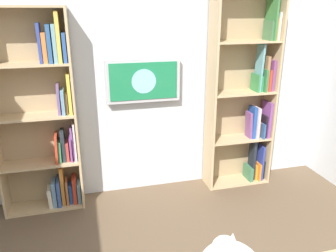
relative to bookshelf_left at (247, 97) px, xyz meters
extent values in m
cube|color=silver|center=(1.18, -0.17, 0.30)|extent=(4.52, 0.06, 2.70)
cube|color=tan|center=(-0.28, 0.02, 0.06)|extent=(0.02, 0.28, 2.22)
cube|color=tan|center=(0.45, 0.02, 0.06)|extent=(0.02, 0.28, 2.22)
cube|color=tan|center=(0.08, -0.11, 0.06)|extent=(0.75, 0.01, 2.22)
cube|color=tan|center=(0.08, 0.02, -1.04)|extent=(0.71, 0.27, 0.02)
cube|color=tan|center=(0.08, 0.02, -0.49)|extent=(0.71, 0.27, 0.02)
cube|color=tan|center=(0.08, 0.02, 0.06)|extent=(0.71, 0.27, 0.02)
cube|color=tan|center=(0.08, 0.02, 0.62)|extent=(0.71, 0.27, 0.02)
cube|color=black|center=(-0.24, 0.02, -0.91)|extent=(0.03, 0.16, 0.23)
cube|color=#31409E|center=(-0.21, 0.02, -0.81)|extent=(0.02, 0.23, 0.43)
cube|color=orange|center=(-0.18, 0.03, -0.92)|extent=(0.02, 0.22, 0.22)
cube|color=orange|center=(-0.15, 0.03, -0.93)|extent=(0.03, 0.16, 0.19)
cube|color=#1E242D|center=(-0.12, 0.03, -0.77)|extent=(0.03, 0.13, 0.52)
cube|color=#3E754F|center=(-0.07, 0.03, -0.94)|extent=(0.04, 0.20, 0.17)
cube|color=#82468E|center=(-0.24, 0.04, -0.27)|extent=(0.04, 0.21, 0.42)
cube|color=black|center=(-0.21, 0.04, -0.35)|extent=(0.02, 0.17, 0.26)
cube|color=#31578F|center=(-0.18, 0.04, -0.39)|extent=(0.02, 0.23, 0.17)
cube|color=orange|center=(-0.14, 0.02, -0.38)|extent=(0.04, 0.14, 0.20)
cube|color=beige|center=(-0.10, 0.04, -0.29)|extent=(0.02, 0.21, 0.37)
cube|color=#244A97|center=(-0.07, 0.04, -0.29)|extent=(0.04, 0.15, 0.37)
cube|color=#7B4983|center=(-0.03, 0.03, -0.32)|extent=(0.04, 0.13, 0.31)
cube|color=#81437D|center=(-0.24, 0.03, 0.24)|extent=(0.03, 0.17, 0.34)
cube|color=#B73C26|center=(-0.21, 0.02, 0.19)|extent=(0.03, 0.19, 0.24)
cube|color=#9C7148|center=(-0.17, 0.02, 0.27)|extent=(0.03, 0.17, 0.39)
cube|color=#377540|center=(-0.15, 0.04, 0.20)|extent=(0.02, 0.20, 0.25)
cube|color=#2E8247|center=(-0.12, 0.02, 0.16)|extent=(0.02, 0.18, 0.17)
cube|color=#63A0AB|center=(-0.09, 0.04, 0.33)|extent=(0.04, 0.15, 0.52)
cube|color=#358246|center=(-0.06, 0.03, 0.17)|extent=(0.02, 0.19, 0.19)
cube|color=silver|center=(-0.25, 0.04, 0.77)|extent=(0.03, 0.15, 0.28)
cube|color=orange|center=(-0.22, 0.03, 0.74)|extent=(0.02, 0.18, 0.23)
cube|color=#3D7E40|center=(-0.19, 0.03, 0.88)|extent=(0.02, 0.23, 0.52)
cube|color=#437249|center=(-0.17, 0.03, 0.73)|extent=(0.02, 0.19, 0.20)
cube|color=tan|center=(1.89, 0.02, -0.04)|extent=(0.02, 0.28, 2.02)
cube|color=tan|center=(2.27, -0.11, -0.04)|extent=(0.78, 0.01, 2.02)
cube|color=tan|center=(2.27, 0.02, -1.04)|extent=(0.74, 0.27, 0.02)
cube|color=tan|center=(2.27, 0.02, -0.54)|extent=(0.74, 0.27, 0.02)
cube|color=tan|center=(2.27, 0.02, -0.04)|extent=(0.74, 0.27, 0.02)
cube|color=tan|center=(2.27, 0.02, 0.46)|extent=(0.74, 0.27, 0.02)
cube|color=tan|center=(2.27, 0.02, 0.96)|extent=(0.74, 0.27, 0.02)
cube|color=#698EA1|center=(1.93, 0.02, -0.91)|extent=(0.04, 0.17, 0.22)
cube|color=#B63521|center=(1.97, 0.02, -0.88)|extent=(0.04, 0.17, 0.29)
cube|color=#244C95|center=(2.01, 0.03, -0.92)|extent=(0.03, 0.12, 0.22)
cube|color=#A4613A|center=(2.05, 0.04, -0.89)|extent=(0.02, 0.15, 0.28)
cube|color=orange|center=(2.09, 0.02, -0.81)|extent=(0.04, 0.15, 0.43)
cube|color=#3A589E|center=(2.13, 0.01, -0.88)|extent=(0.03, 0.23, 0.29)
cube|color=#688FB2|center=(2.18, 0.03, -0.89)|extent=(0.04, 0.17, 0.28)
cube|color=beige|center=(2.22, 0.03, -0.92)|extent=(0.05, 0.17, 0.21)
cube|color=silver|center=(1.92, 0.02, -0.33)|extent=(0.02, 0.20, 0.40)
cube|color=#7D488E|center=(1.94, 0.02, -0.35)|extent=(0.03, 0.13, 0.35)
cube|color=#864687|center=(1.96, 0.04, -0.40)|extent=(0.02, 0.15, 0.25)
cube|color=#B73C33|center=(2.00, 0.03, -0.43)|extent=(0.03, 0.14, 0.20)
cube|color=#222A2E|center=(2.03, 0.02, -0.36)|extent=(0.04, 0.14, 0.33)
cube|color=#3E7E50|center=(2.07, 0.02, -0.42)|extent=(0.03, 0.17, 0.22)
cube|color=#C33C24|center=(2.10, 0.03, -0.38)|extent=(0.04, 0.20, 0.30)
cube|color=yellow|center=(1.92, 0.02, 0.17)|extent=(0.03, 0.21, 0.39)
cube|color=#98724E|center=(1.96, 0.03, 0.07)|extent=(0.02, 0.12, 0.20)
cube|color=#628DA8|center=(1.99, 0.03, 0.09)|extent=(0.03, 0.19, 0.24)
cube|color=slate|center=(2.03, 0.02, 0.12)|extent=(0.03, 0.17, 0.30)
cube|color=#2C529A|center=(1.92, 0.02, 0.61)|extent=(0.03, 0.20, 0.27)
cube|color=gold|center=(1.97, 0.02, 0.70)|extent=(0.03, 0.22, 0.45)
cube|color=#709EA6|center=(2.01, 0.03, 0.64)|extent=(0.03, 0.20, 0.34)
cube|color=#2D5588|center=(2.05, 0.04, 0.64)|extent=(0.04, 0.19, 0.34)
cube|color=orange|center=(2.10, 0.02, 0.61)|extent=(0.04, 0.17, 0.27)
cube|color=#30428F|center=(2.14, 0.04, 0.65)|extent=(0.03, 0.14, 0.35)
cube|color=#B7B7BC|center=(1.17, -0.09, 0.23)|extent=(0.78, 0.06, 0.46)
cube|color=#1E7F4C|center=(1.17, -0.05, 0.23)|extent=(0.71, 0.01, 0.39)
cylinder|color=#8CCCEA|center=(1.17, -0.05, 0.23)|extent=(0.26, 0.00, 0.26)
sphere|color=white|center=(1.25, 2.22, -0.05)|extent=(0.12, 0.12, 0.12)
cone|color=white|center=(1.22, 2.22, 0.00)|extent=(0.05, 0.05, 0.07)
cone|color=white|center=(1.29, 2.22, 0.00)|extent=(0.05, 0.05, 0.07)
cone|color=beige|center=(1.22, 2.22, -0.01)|extent=(0.03, 0.03, 0.05)
cone|color=beige|center=(1.29, 2.22, -0.01)|extent=(0.03, 0.03, 0.05)
camera|label=1|loc=(1.79, 3.29, 0.93)|focal=35.35mm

